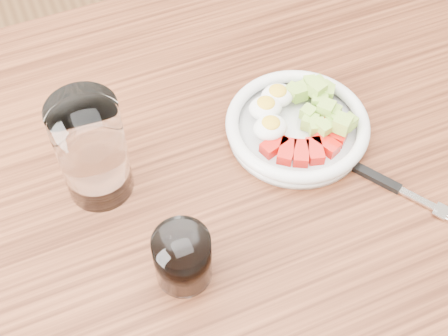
# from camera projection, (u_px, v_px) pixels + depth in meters

# --- Properties ---
(dining_table) EXTENTS (1.50, 0.90, 0.77)m
(dining_table) POSITION_uv_depth(u_px,v_px,m) (233.00, 221.00, 0.95)
(dining_table) COLOR brown
(dining_table) RESTS_ON ground
(bowl) EXTENTS (0.21, 0.21, 0.05)m
(bowl) POSITION_uv_depth(u_px,v_px,m) (297.00, 123.00, 0.91)
(bowl) COLOR white
(bowl) RESTS_ON dining_table
(fork) EXTENTS (0.12, 0.18, 0.01)m
(fork) POSITION_uv_depth(u_px,v_px,m) (386.00, 183.00, 0.87)
(fork) COLOR black
(fork) RESTS_ON dining_table
(water_glass) EXTENTS (0.09, 0.09, 0.16)m
(water_glass) POSITION_uv_depth(u_px,v_px,m) (92.00, 150.00, 0.81)
(water_glass) COLOR white
(water_glass) RESTS_ON dining_table
(coffee_glass) EXTENTS (0.07, 0.07, 0.08)m
(coffee_glass) POSITION_uv_depth(u_px,v_px,m) (183.00, 258.00, 0.76)
(coffee_glass) COLOR white
(coffee_glass) RESTS_ON dining_table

